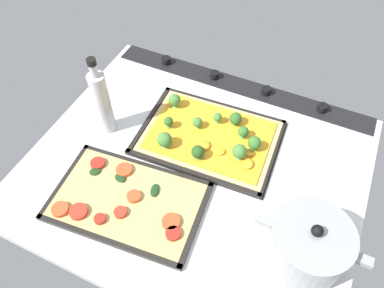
{
  "coord_description": "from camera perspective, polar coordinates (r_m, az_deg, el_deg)",
  "views": [
    {
      "loc": [
        -22.29,
        50.53,
        78.73
      ],
      "look_at": [
        2.31,
        -2.73,
        4.37
      ],
      "focal_mm": 34.66,
      "sensor_mm": 36.0,
      "label": 1
    }
  ],
  "objects": [
    {
      "name": "stove_control_panel",
      "position": [
        1.16,
        7.31,
        8.98
      ],
      "size": [
        80.94,
        7.0,
        2.6
      ],
      "color": "black",
      "rests_on": "ground_plane"
    },
    {
      "name": "baking_tray_back",
      "position": [
        0.91,
        -9.81,
        -8.72
      ],
      "size": [
        37.88,
        25.94,
        1.3
      ],
      "color": "black",
      "rests_on": "ground_plane"
    },
    {
      "name": "ground_plane",
      "position": [
        0.97,
        0.56,
        -3.73
      ],
      "size": [
        84.31,
        72.17,
        3.0
      ],
      "primitive_type": "cube",
      "color": "silver"
    },
    {
      "name": "broccoli_pizza",
      "position": [
        1.0,
        2.65,
        1.33
      ],
      "size": [
        35.74,
        25.8,
        5.88
      ],
      "color": "tan",
      "rests_on": "baking_tray_front"
    },
    {
      "name": "oil_bottle",
      "position": [
        0.99,
        -13.66,
        6.29
      ],
      "size": [
        4.5,
        4.5,
        24.15
      ],
      "color": "#B7BCC6",
      "rests_on": "ground_plane"
    },
    {
      "name": "baking_tray_front",
      "position": [
        1.01,
        2.55,
        0.96
      ],
      "size": [
        38.26,
        28.32,
        1.3
      ],
      "color": "black",
      "rests_on": "ground_plane"
    },
    {
      "name": "cooking_pot",
      "position": [
        0.82,
        17.44,
        -14.73
      ],
      "size": [
        23.45,
        16.57,
        14.36
      ],
      "color": "gray",
      "rests_on": "ground_plane"
    },
    {
      "name": "veggie_pizza_back",
      "position": [
        0.91,
        -10.15,
        -8.52
      ],
      "size": [
        35.27,
        23.33,
        1.9
      ],
      "color": "tan",
      "rests_on": "baking_tray_back"
    }
  ]
}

